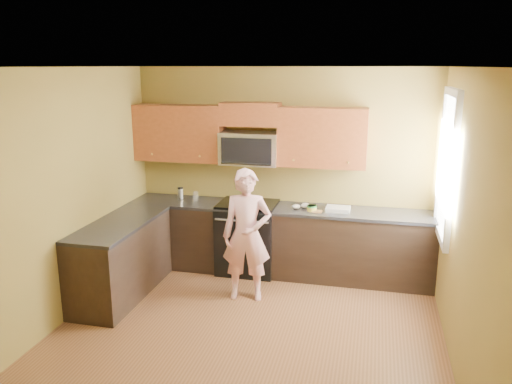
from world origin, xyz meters
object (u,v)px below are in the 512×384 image
(stove, at_px, (248,237))
(travel_mug, at_px, (181,199))
(butter_tub, at_px, (312,211))
(frying_pan, at_px, (251,204))
(woman, at_px, (247,235))
(microwave, at_px, (250,164))

(stove, relative_size, travel_mug, 5.88)
(stove, relative_size, butter_tub, 7.58)
(stove, relative_size, frying_pan, 2.01)
(woman, xyz_separation_m, frying_pan, (-0.14, 0.77, 0.17))
(microwave, bearing_deg, travel_mug, -178.45)
(microwave, distance_m, travel_mug, 1.12)
(stove, relative_size, woman, 0.61)
(microwave, relative_size, butter_tub, 6.06)
(stove, xyz_separation_m, travel_mug, (-0.98, 0.10, 0.45))
(stove, bearing_deg, travel_mug, 174.28)
(woman, xyz_separation_m, travel_mug, (-1.18, 0.91, 0.14))
(stove, bearing_deg, frying_pan, -37.75)
(butter_tub, height_order, travel_mug, travel_mug)
(woman, distance_m, travel_mug, 1.49)
(microwave, distance_m, frying_pan, 0.53)
(woman, height_order, travel_mug, woman)
(travel_mug, bearing_deg, frying_pan, -7.76)
(frying_pan, relative_size, travel_mug, 2.92)
(butter_tub, bearing_deg, frying_pan, 177.25)
(microwave, bearing_deg, woman, -78.37)
(microwave, xyz_separation_m, frying_pan, (0.06, -0.17, -0.50))
(travel_mug, bearing_deg, butter_tub, -5.59)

